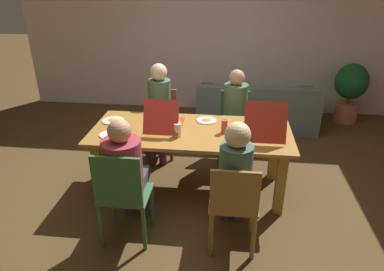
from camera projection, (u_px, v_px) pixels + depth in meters
ground_plane at (191, 188)px, 4.12m from camera, size 20.00×20.00×0.00m
back_wall at (209, 29)px, 5.94m from camera, size 6.56×0.12×2.83m
dining_table at (191, 140)px, 3.85m from camera, size 2.18×0.93×0.75m
chair_0 at (162, 120)px, 4.76m from camera, size 0.41×0.43×0.88m
person_0 at (159, 105)px, 4.53m from camera, size 0.29×0.49×1.27m
chair_1 at (234, 123)px, 4.67m from camera, size 0.41×0.46×0.89m
person_1 at (235, 110)px, 4.43m from camera, size 0.30×0.54×1.23m
chair_2 at (234, 204)px, 3.01m from camera, size 0.43×0.41×0.90m
person_2 at (235, 173)px, 3.06m from camera, size 0.28×0.53×1.24m
chair_3 at (122, 193)px, 3.08m from camera, size 0.45×0.40×0.97m
person_3 at (125, 168)px, 3.14m from camera, size 0.35×0.55×1.22m
pizza_box_0 at (165, 122)px, 3.86m from camera, size 0.37×0.52×0.37m
pizza_box_1 at (263, 129)px, 3.69m from camera, size 0.42×0.55×0.42m
plate_0 at (206, 120)px, 4.02m from camera, size 0.23×0.23×0.03m
plate_1 at (113, 120)px, 4.02m from camera, size 0.25×0.25×0.03m
plate_2 at (238, 143)px, 3.50m from camera, size 0.20×0.20×0.01m
plate_3 at (109, 135)px, 3.68m from camera, size 0.20×0.20×0.01m
drinking_glass_0 at (224, 126)px, 3.72m from camera, size 0.07×0.07×0.14m
drinking_glass_1 at (178, 130)px, 3.62m from camera, size 0.08×0.08×0.15m
couch at (256, 110)px, 5.68m from camera, size 1.89×0.89×0.74m
potted_plant at (350, 88)px, 5.71m from camera, size 0.52×0.52×0.98m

